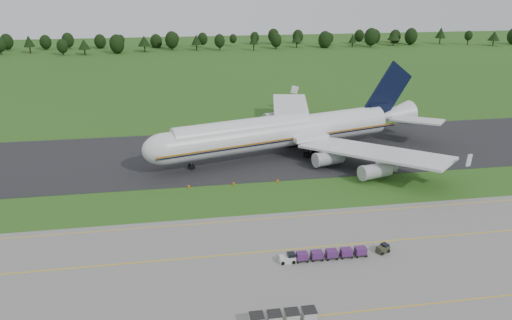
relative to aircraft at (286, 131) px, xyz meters
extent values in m
plane|color=#275319|center=(-12.18, -25.73, -6.34)|extent=(600.00, 600.00, 0.00)
cube|color=slate|center=(-12.18, -59.73, -6.31)|extent=(300.00, 52.00, 0.06)
cube|color=black|center=(-12.18, 2.27, -6.30)|extent=(300.00, 40.00, 0.08)
cube|color=#E9B00D|center=(-12.18, -47.73, -6.28)|extent=(300.00, 0.25, 0.01)
cube|color=#E9B00D|center=(-12.18, -65.73, -6.28)|extent=(300.00, 0.20, 0.01)
cube|color=#E9B00D|center=(-12.18, -35.73, -6.28)|extent=(120.00, 0.20, 0.01)
cylinder|color=black|center=(-127.85, 197.97, -4.41)|extent=(0.70, 0.70, 3.86)
cylinder|color=black|center=(-112.34, 201.95, -4.44)|extent=(0.70, 0.70, 3.80)
cone|color=black|center=(-112.34, 201.95, 0.83)|extent=(6.47, 6.47, 6.75)
cylinder|color=black|center=(-91.10, 190.00, -4.62)|extent=(0.70, 0.70, 3.44)
sphere|color=black|center=(-91.10, 190.00, -1.09)|extent=(6.40, 6.40, 6.40)
cylinder|color=black|center=(-78.80, 189.51, -4.71)|extent=(0.70, 0.70, 3.26)
cone|color=black|center=(-78.80, 189.51, -0.18)|extent=(7.02, 7.02, 5.80)
cylinder|color=black|center=(-60.29, 192.14, -4.50)|extent=(0.70, 0.70, 3.69)
sphere|color=black|center=(-60.29, 192.14, -0.70)|extent=(8.73, 8.73, 8.73)
cylinder|color=black|center=(-44.43, 196.73, -4.60)|extent=(0.70, 0.70, 3.49)
cone|color=black|center=(-44.43, 196.73, 0.25)|extent=(7.86, 7.86, 6.20)
cylinder|color=black|center=(-27.78, 202.17, -4.32)|extent=(0.70, 0.70, 4.04)
sphere|color=black|center=(-27.78, 202.17, -0.17)|extent=(8.26, 8.26, 8.26)
cylinder|color=black|center=(-12.70, 197.13, -4.58)|extent=(0.70, 0.70, 3.52)
cone|color=black|center=(-12.70, 197.13, 0.30)|extent=(6.37, 6.37, 6.25)
cylinder|color=black|center=(1.53, 194.71, -4.42)|extent=(0.70, 0.70, 3.84)
sphere|color=black|center=(1.53, 194.71, -0.47)|extent=(6.51, 6.51, 6.51)
cylinder|color=black|center=(22.41, 190.77, -4.34)|extent=(0.70, 0.70, 4.00)
cone|color=black|center=(22.41, 190.77, 1.21)|extent=(5.31, 5.31, 7.11)
cylinder|color=black|center=(37.54, 195.62, -4.54)|extent=(0.70, 0.70, 3.61)
sphere|color=black|center=(37.54, 195.62, -0.83)|extent=(7.01, 7.01, 7.01)
cylinder|color=black|center=(52.07, 199.60, -4.57)|extent=(0.70, 0.70, 3.55)
cone|color=black|center=(52.07, 199.60, 0.37)|extent=(6.50, 6.50, 6.32)
cylinder|color=black|center=(69.80, 196.01, -4.69)|extent=(0.70, 0.70, 3.30)
sphere|color=black|center=(69.80, 196.01, -1.31)|extent=(8.64, 8.64, 8.64)
cylinder|color=black|center=(88.24, 195.33, -4.84)|extent=(0.70, 0.70, 3.01)
cone|color=black|center=(88.24, 195.33, -0.66)|extent=(5.11, 5.11, 5.35)
cylinder|color=black|center=(100.07, 193.78, -4.18)|extent=(0.70, 0.70, 4.32)
sphere|color=black|center=(100.07, 193.78, 0.25)|extent=(8.80, 8.80, 8.80)
cylinder|color=black|center=(118.11, 198.81, -4.52)|extent=(0.70, 0.70, 3.64)
cone|color=black|center=(118.11, 198.81, 0.54)|extent=(8.46, 8.46, 6.48)
cylinder|color=black|center=(131.16, 200.70, -4.48)|extent=(0.70, 0.70, 3.72)
sphere|color=black|center=(131.16, 200.70, -0.66)|extent=(8.39, 8.39, 8.39)
cylinder|color=black|center=(152.99, 201.57, -4.34)|extent=(0.70, 0.70, 4.00)
cone|color=black|center=(152.99, 201.57, 1.21)|extent=(6.96, 6.96, 7.11)
cylinder|color=black|center=(169.36, 194.48, -4.36)|extent=(0.70, 0.70, 3.97)
sphere|color=black|center=(169.36, 194.48, -0.28)|extent=(5.16, 5.16, 5.16)
cylinder|color=black|center=(183.33, 187.18, -4.65)|extent=(0.70, 0.70, 3.39)
cone|color=black|center=(183.33, 187.18, 0.07)|extent=(7.61, 7.61, 6.03)
cylinder|color=silver|center=(-1.39, -0.38, -0.23)|extent=(60.97, 23.62, 7.59)
cylinder|color=silver|center=(-11.56, -3.20, 1.57)|extent=(36.13, 15.26, 5.92)
sphere|color=silver|center=(-30.87, -8.54, -0.23)|extent=(7.59, 7.59, 7.59)
cone|color=silver|center=(33.67, 9.31, 0.30)|extent=(13.10, 10.04, 7.21)
cube|color=orange|center=(-0.38, -4.06, -0.86)|extent=(65.06, 18.05, 0.37)
cube|color=silver|center=(17.65, -16.02, -1.18)|extent=(31.64, 33.85, 0.58)
cube|color=silver|center=(6.91, 22.81, -1.18)|extent=(16.92, 37.18, 0.58)
cylinder|color=#9A9CA2|center=(8.19, -11.52, -3.81)|extent=(8.01, 5.22, 3.37)
cylinder|color=#9A9CA2|center=(16.18, -21.34, -3.81)|extent=(8.01, 5.22, 3.37)
cylinder|color=#9A9CA2|center=(1.11, 14.09, -3.81)|extent=(8.01, 5.22, 3.37)
cylinder|color=#9A9CA2|center=(2.91, 26.63, -3.81)|extent=(8.01, 5.22, 3.37)
cube|color=black|center=(31.14, 8.61, 7.40)|extent=(14.98, 4.66, 16.93)
cube|color=silver|center=(37.30, 2.11, 0.62)|extent=(14.02, 13.54, 0.47)
cube|color=silver|center=(33.08, 17.36, 0.62)|extent=(9.46, 14.79, 0.47)
cylinder|color=slate|center=(-24.77, -6.85, -5.18)|extent=(0.38, 0.38, 2.32)
cylinder|color=black|center=(-24.77, -6.85, -5.66)|extent=(1.57, 1.28, 1.37)
cylinder|color=slate|center=(5.97, -3.27, -5.18)|extent=(0.38, 0.38, 2.32)
cylinder|color=black|center=(5.97, -3.27, -5.66)|extent=(1.57, 1.28, 1.37)
cylinder|color=slate|center=(3.44, 5.88, -5.18)|extent=(0.38, 0.38, 2.32)
cylinder|color=black|center=(3.44, 5.88, -5.66)|extent=(1.57, 1.28, 1.37)
cube|color=silver|center=(-11.09, -51.61, -5.73)|extent=(2.63, 1.42, 1.11)
cylinder|color=black|center=(-12.00, -52.32, -5.98)|extent=(0.61, 0.22, 0.61)
cube|color=black|center=(-8.66, -51.61, -5.93)|extent=(2.02, 1.52, 0.12)
cube|color=#461E57|center=(-8.66, -51.61, -5.32)|extent=(1.82, 1.42, 1.11)
cylinder|color=black|center=(-9.47, -52.32, -6.11)|extent=(0.34, 0.15, 0.34)
cube|color=black|center=(-6.13, -51.61, -5.93)|extent=(2.02, 1.52, 0.12)
cube|color=#461E57|center=(-6.13, -51.61, -5.32)|extent=(1.82, 1.42, 1.11)
cylinder|color=black|center=(-6.94, -52.32, -6.11)|extent=(0.34, 0.15, 0.34)
cube|color=black|center=(-3.60, -51.61, -5.93)|extent=(2.02, 1.52, 0.12)
cube|color=#461E57|center=(-3.60, -51.61, -5.32)|extent=(1.82, 1.42, 1.11)
cylinder|color=black|center=(-4.41, -52.32, -6.11)|extent=(0.34, 0.15, 0.34)
cube|color=black|center=(-1.08, -51.61, -5.93)|extent=(2.02, 1.52, 0.12)
cube|color=#461E57|center=(-1.08, -51.61, -5.32)|extent=(1.82, 1.42, 1.11)
cylinder|color=black|center=(-1.89, -52.32, -6.11)|extent=(0.34, 0.15, 0.34)
cube|color=black|center=(1.45, -51.61, -5.93)|extent=(2.02, 1.52, 0.12)
cube|color=#461E57|center=(1.45, -51.61, -5.32)|extent=(1.82, 1.42, 1.11)
cylinder|color=black|center=(0.64, -52.32, -6.11)|extent=(0.34, 0.15, 0.34)
cylinder|color=black|center=(-11.09, -51.61, -5.98)|extent=(0.61, 0.22, 0.61)
cube|color=#2F3223|center=(5.56, -51.21, -5.70)|extent=(2.46, 2.03, 1.17)
cylinder|color=black|center=(4.82, -51.85, -5.98)|extent=(0.60, 0.21, 0.60)
cylinder|color=black|center=(6.31, -50.57, -5.98)|extent=(0.60, 0.21, 0.60)
cube|color=black|center=(-18.69, -66.58, -4.45)|extent=(1.90, 1.90, 0.09)
cube|color=#A8A8A8|center=(-16.29, -66.58, -5.39)|extent=(1.79, 1.79, 1.79)
cube|color=black|center=(-16.29, -66.58, -4.45)|extent=(1.90, 1.90, 0.09)
cube|color=#A8A8A8|center=(-13.89, -66.58, -5.39)|extent=(1.79, 1.79, 1.79)
cube|color=black|center=(-13.89, -66.58, -4.45)|extent=(1.90, 1.90, 0.09)
cube|color=#A8A8A8|center=(-11.49, -66.58, -5.39)|extent=(1.79, 1.79, 1.79)
cube|color=black|center=(-11.49, -66.58, -4.45)|extent=(1.90, 1.90, 0.09)
cube|color=#E66307|center=(-25.81, -18.23, -6.04)|extent=(0.50, 0.12, 0.60)
cube|color=black|center=(-25.81, -18.23, -6.32)|extent=(0.30, 0.30, 0.04)
cube|color=#E66307|center=(-15.81, -18.23, -6.04)|extent=(0.50, 0.12, 0.60)
cube|color=black|center=(-15.81, -18.23, -6.32)|extent=(0.30, 0.30, 0.04)
cube|color=#E66307|center=(-5.80, -18.23, -6.04)|extent=(0.50, 0.12, 0.60)
cube|color=black|center=(-5.80, -18.23, -6.32)|extent=(0.30, 0.30, 0.04)
camera|label=1|loc=(-27.72, -120.58, 37.90)|focal=35.00mm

